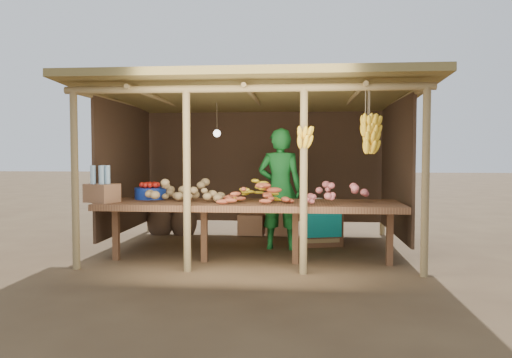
{
  "coord_description": "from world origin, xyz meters",
  "views": [
    {
      "loc": [
        0.67,
        -7.39,
        1.44
      ],
      "look_at": [
        0.0,
        0.0,
        1.05
      ],
      "focal_mm": 35.0,
      "sensor_mm": 36.0,
      "label": 1
    }
  ],
  "objects": [
    {
      "name": "tomato_basin",
      "position": [
        -1.41,
        -0.64,
        0.9
      ],
      "size": [
        0.45,
        0.45,
        0.24
      ],
      "rotation": [
        0.0,
        0.0,
        -0.42
      ],
      "color": "navy",
      "rests_on": "counter"
    },
    {
      "name": "counter",
      "position": [
        0.0,
        -0.95,
        0.74
      ],
      "size": [
        3.9,
        1.05,
        0.8
      ],
      "color": "brown",
      "rests_on": "ground"
    },
    {
      "name": "potato_heap",
      "position": [
        -0.9,
        -0.84,
        0.98
      ],
      "size": [
        1.08,
        0.68,
        0.37
      ],
      "primitive_type": null,
      "rotation": [
        0.0,
        0.0,
        0.06
      ],
      "color": "#9B7E50",
      "rests_on": "counter"
    },
    {
      "name": "stall_structure",
      "position": [
        0.08,
        0.07,
        1.92
      ],
      "size": [
        4.7,
        3.5,
        2.43
      ],
      "color": "olive",
      "rests_on": "ground"
    },
    {
      "name": "bottle_box",
      "position": [
        -1.9,
        -1.16,
        0.98
      ],
      "size": [
        0.47,
        0.43,
        0.48
      ],
      "color": "brown",
      "rests_on": "counter"
    },
    {
      "name": "banana_pile",
      "position": [
        0.09,
        -0.8,
        0.97
      ],
      "size": [
        0.61,
        0.48,
        0.34
      ],
      "primitive_type": null,
      "rotation": [
        0.0,
        0.0,
        -0.35
      ],
      "color": "yellow",
      "rests_on": "counter"
    },
    {
      "name": "carton_stack",
      "position": [
        0.13,
        1.2,
        0.31
      ],
      "size": [
        0.95,
        0.4,
        0.7
      ],
      "color": "brown",
      "rests_on": "ground"
    },
    {
      "name": "tarp_crate",
      "position": [
        0.98,
        0.42,
        0.31
      ],
      "size": [
        0.75,
        0.69,
        0.75
      ],
      "color": "brown",
      "rests_on": "ground"
    },
    {
      "name": "ground",
      "position": [
        0.0,
        0.0,
        0.0
      ],
      "size": [
        60.0,
        60.0,
        0.0
      ],
      "primitive_type": "plane",
      "color": "brown",
      "rests_on": "ground"
    },
    {
      "name": "sweet_potato_heap",
      "position": [
        0.12,
        -1.04,
        0.98
      ],
      "size": [
        0.97,
        0.77,
        0.35
      ],
      "primitive_type": null,
      "rotation": [
        0.0,
        0.0,
        -0.34
      ],
      "color": "#AE4B2C",
      "rests_on": "counter"
    },
    {
      "name": "onion_heap",
      "position": [
        1.16,
        -1.13,
        0.98
      ],
      "size": [
        0.97,
        0.65,
        0.36
      ],
      "primitive_type": null,
      "rotation": [
        0.0,
        0.0,
        0.11
      ],
      "color": "#CA6362",
      "rests_on": "counter"
    },
    {
      "name": "burlap_sacks",
      "position": [
        -1.6,
        1.2,
        0.27
      ],
      "size": [
        0.89,
        0.47,
        0.63
      ],
      "color": "#432E1F",
      "rests_on": "ground"
    },
    {
      "name": "vendor",
      "position": [
        0.36,
        0.02,
        0.9
      ],
      "size": [
        0.69,
        0.48,
        1.8
      ],
      "primitive_type": "imported",
      "rotation": [
        0.0,
        0.0,
        3.07
      ],
      "color": "#197028",
      "rests_on": "ground"
    }
  ]
}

